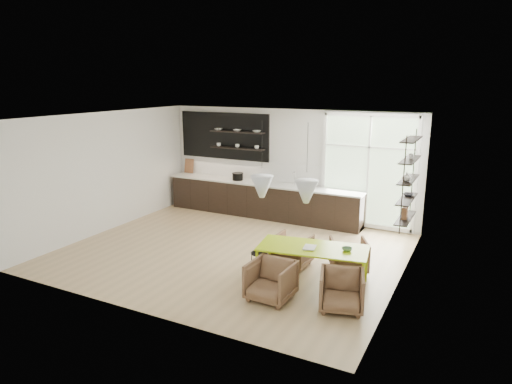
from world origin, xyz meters
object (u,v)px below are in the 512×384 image
object	(u,v)px
armchair_back_right	(349,255)
armchair_front_right	(342,290)
armchair_front_left	(271,281)
wire_stool	(259,260)
armchair_back_left	(292,250)
dining_table	(313,250)

from	to	relation	value
armchair_back_right	armchair_front_right	size ratio (longest dim) A/B	0.98
armchair_front_left	armchair_front_right	size ratio (longest dim) A/B	1.04
armchair_front_right	wire_stool	size ratio (longest dim) A/B	1.66
armchair_back_left	armchair_back_right	size ratio (longest dim) A/B	1.02
armchair_back_right	armchair_front_right	bearing A→B (deg)	75.33
armchair_back_right	wire_stool	distance (m)	1.75
dining_table	armchair_back_right	xyz separation A→B (m)	(0.42, 0.89, -0.34)
dining_table	wire_stool	xyz separation A→B (m)	(-1.06, -0.04, -0.38)
armchair_front_right	wire_stool	world-z (taller)	armchair_front_right
armchair_front_left	wire_stool	distance (m)	1.07
dining_table	armchair_back_right	bearing A→B (deg)	55.56
armchair_back_right	armchair_front_right	xyz separation A→B (m)	(0.33, -1.57, 0.01)
dining_table	armchair_front_left	world-z (taller)	dining_table
armchair_back_right	armchair_front_right	distance (m)	1.60
wire_stool	armchair_back_right	bearing A→B (deg)	32.19
dining_table	armchair_front_left	distance (m)	1.03
armchair_front_right	dining_table	bearing A→B (deg)	121.25
dining_table	armchair_back_right	size ratio (longest dim) A/B	2.96
armchair_front_left	armchair_front_right	bearing A→B (deg)	12.35
armchair_front_left	wire_stool	size ratio (longest dim) A/B	1.72
dining_table	armchair_front_left	bearing A→B (deg)	-124.23
armchair_front_left	wire_stool	xyz separation A→B (m)	(-0.64, 0.85, -0.06)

